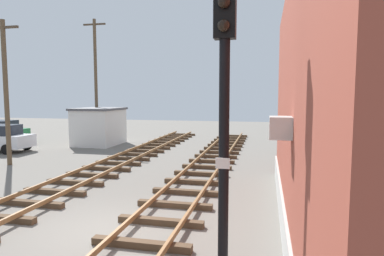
# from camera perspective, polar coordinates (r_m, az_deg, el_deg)

# --- Properties ---
(ground_plane) EXTENTS (80.00, 80.00, 0.00)m
(ground_plane) POSITION_cam_1_polar(r_m,az_deg,el_deg) (9.79, -14.55, -16.56)
(ground_plane) COLOR slate
(track_near_building) EXTENTS (2.50, 45.16, 0.32)m
(track_near_building) POSITION_cam_1_polar(r_m,az_deg,el_deg) (9.25, -6.86, -16.91)
(track_near_building) COLOR #4C3826
(track_near_building) RESTS_ON ground
(signal_mast) EXTENTS (0.36, 0.40, 5.68)m
(signal_mast) POSITION_cam_1_polar(r_m,az_deg,el_deg) (5.68, 5.48, 4.50)
(signal_mast) COLOR black
(signal_mast) RESTS_ON ground
(control_hut) EXTENTS (3.00, 3.80, 2.76)m
(control_hut) POSITION_cam_1_polar(r_m,az_deg,el_deg) (26.01, -15.48, 0.30)
(control_hut) COLOR silver
(control_hut) RESTS_ON ground
(utility_pole_near) EXTENTS (1.80, 0.24, 7.52)m
(utility_pole_near) POSITION_cam_1_polar(r_m,az_deg,el_deg) (20.02, -29.04, 5.67)
(utility_pole_near) COLOR brown
(utility_pole_near) RESTS_ON ground
(utility_pole_far) EXTENTS (1.80, 0.24, 9.47)m
(utility_pole_far) POSITION_cam_1_polar(r_m,az_deg,el_deg) (27.23, -16.02, 7.97)
(utility_pole_far) COLOR brown
(utility_pole_far) RESTS_ON ground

